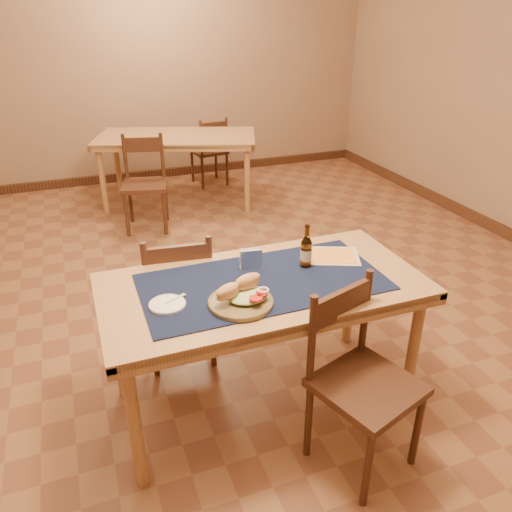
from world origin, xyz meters
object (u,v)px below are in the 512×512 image
object	(u,v)px
main_table	(263,297)
napkin_holder	(251,259)
back_table	(177,143)
sandwich_plate	(242,297)
beer_bottle	(306,251)
chair_main_far	(179,294)
chair_main_near	(360,378)

from	to	relation	value
main_table	napkin_holder	xyz separation A→B (m)	(-0.01, 0.16, 0.14)
main_table	back_table	bearing A→B (deg)	84.95
main_table	back_table	xyz separation A→B (m)	(0.29, 3.27, 0.00)
back_table	napkin_holder	world-z (taller)	napkin_holder
back_table	sandwich_plate	xyz separation A→B (m)	(-0.45, -3.43, 0.12)
beer_bottle	napkin_holder	xyz separation A→B (m)	(-0.27, 0.08, -0.04)
back_table	beer_bottle	distance (m)	3.20
beer_bottle	napkin_holder	bearing A→B (deg)	163.19
chair_main_far	chair_main_near	xyz separation A→B (m)	(0.60, -1.04, 0.01)
chair_main_far	beer_bottle	world-z (taller)	beer_bottle
chair_main_far	chair_main_near	world-z (taller)	chair_main_near
main_table	sandwich_plate	distance (m)	0.26
main_table	beer_bottle	xyz separation A→B (m)	(0.27, 0.08, 0.17)
chair_main_far	chair_main_near	distance (m)	1.20
back_table	chair_main_near	distance (m)	3.79
sandwich_plate	napkin_holder	bearing A→B (deg)	62.99
back_table	sandwich_plate	world-z (taller)	sandwich_plate
napkin_holder	back_table	bearing A→B (deg)	84.59
sandwich_plate	beer_bottle	size ratio (longest dim) A/B	1.31
back_table	chair_main_far	bearing A→B (deg)	-102.67
main_table	sandwich_plate	bearing A→B (deg)	-137.02
chair_main_near	back_table	bearing A→B (deg)	89.79
back_table	napkin_holder	bearing A→B (deg)	-95.41
main_table	sandwich_plate	xyz separation A→B (m)	(-0.17, -0.15, 0.12)
beer_bottle	napkin_holder	distance (m)	0.29
back_table	chair_main_near	bearing A→B (deg)	-90.21
beer_bottle	napkin_holder	world-z (taller)	beer_bottle
chair_main_near	sandwich_plate	world-z (taller)	chair_main_near
back_table	chair_main_far	size ratio (longest dim) A/B	2.10
sandwich_plate	beer_bottle	distance (m)	0.49
napkin_holder	chair_main_near	bearing A→B (deg)	-67.21
chair_main_far	napkin_holder	world-z (taller)	chair_main_far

